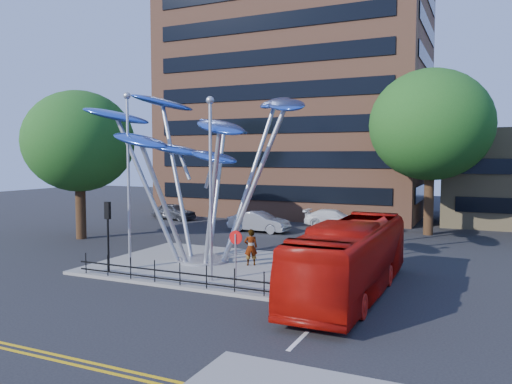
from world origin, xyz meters
The scene contains 18 objects.
ground centered at (0.00, 0.00, 0.00)m, with size 120.00×120.00×0.00m, color black.
traffic_island centered at (-1.00, 6.00, 0.07)m, with size 12.00×9.00×0.15m, color slate.
double_yellow_near centered at (0.00, -6.00, 0.01)m, with size 40.00×0.12×0.01m, color gold.
double_yellow_far centered at (0.00, -6.30, 0.01)m, with size 40.00×0.12×0.01m, color gold.
brick_tower centered at (-6.00, 32.00, 15.00)m, with size 25.00×15.00×30.00m, color brown.
tree_right centered at (8.00, 22.00, 8.04)m, with size 8.80×8.80×12.11m.
tree_left centered at (-14.00, 10.00, 6.79)m, with size 7.60×7.60×10.32m.
leaf_sculpture centered at (-2.07, 6.68, 6.87)m, with size 12.72×9.54×9.51m.
street_lamp_left centered at (-4.50, 3.50, 5.36)m, with size 0.36×0.36×8.80m.
street_lamp_right centered at (0.50, 3.00, 5.09)m, with size 0.36×0.36×8.30m.
traffic_light_island centered at (-5.00, 2.50, 2.61)m, with size 0.28×0.18×3.42m.
no_entry_sign_island centered at (2.00, 2.52, 1.82)m, with size 0.60×0.10×2.45m.
pedestrian_railing_front centered at (-1.00, 1.70, 0.55)m, with size 10.00×0.06×1.00m.
red_bus centered at (6.71, 3.82, 1.55)m, with size 2.60×11.12×3.10m, color #A50E07.
pedestrian centered at (0.79, 6.61, 1.09)m, with size 0.69×0.45×1.89m, color gray.
parked_car_left centered at (-14.06, 21.55, 0.74)m, with size 1.75×4.35×1.48m, color #43454B.
parked_car_mid centered at (-3.91, 18.00, 0.78)m, with size 1.65×4.73×1.56m, color #98999F.
parked_car_right centered at (0.59, 23.00, 0.71)m, with size 1.98×4.87×1.41m, color silver.
Camera 1 is at (11.67, -16.44, 5.81)m, focal length 35.00 mm.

